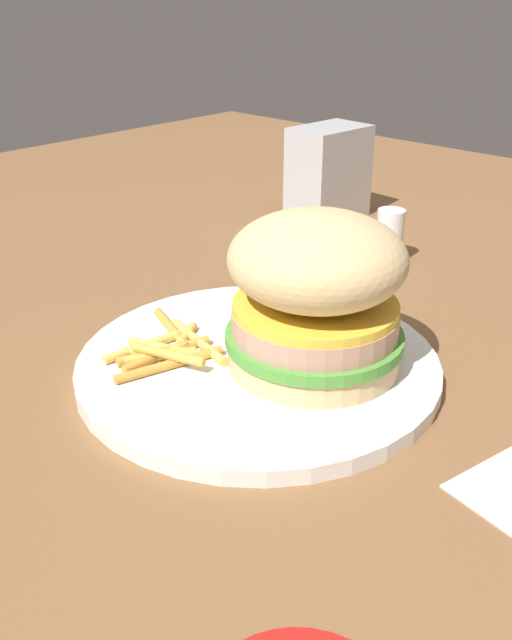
# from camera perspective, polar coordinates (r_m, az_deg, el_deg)

# --- Properties ---
(ground_plane) EXTENTS (1.60, 1.60, 0.00)m
(ground_plane) POSITION_cam_1_polar(r_m,az_deg,el_deg) (0.51, -1.86, -5.26)
(ground_plane) COLOR brown
(plate) EXTENTS (0.27, 0.27, 0.01)m
(plate) POSITION_cam_1_polar(r_m,az_deg,el_deg) (0.52, -0.00, -3.54)
(plate) COLOR white
(plate) RESTS_ON ground_plane
(sandwich) EXTENTS (0.13, 0.13, 0.11)m
(sandwich) POSITION_cam_1_polar(r_m,az_deg,el_deg) (0.49, 4.87, 2.28)
(sandwich) COLOR tan
(sandwich) RESTS_ON plate
(fries_pile) EXTENTS (0.10, 0.10, 0.01)m
(fries_pile) POSITION_cam_1_polar(r_m,az_deg,el_deg) (0.53, -7.13, -2.32)
(fries_pile) COLOR gold
(fries_pile) RESTS_ON plate
(napkin_dispenser) EXTENTS (0.09, 0.07, 0.11)m
(napkin_dispenser) POSITION_cam_1_polar(r_m,az_deg,el_deg) (0.85, 5.86, 11.72)
(napkin_dispenser) COLOR #B7BABF
(napkin_dispenser) RESTS_ON ground_plane
(salt_shaker) EXTENTS (0.03, 0.03, 0.06)m
(salt_shaker) POSITION_cam_1_polar(r_m,az_deg,el_deg) (0.73, 10.75, 6.68)
(salt_shaker) COLOR white
(salt_shaker) RESTS_ON ground_plane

